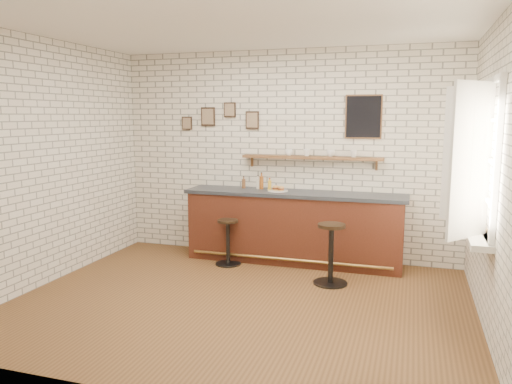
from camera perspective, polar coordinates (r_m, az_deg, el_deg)
ground at (r=5.73m, az=-1.78°, el=-12.44°), size 5.00×5.00×0.00m
bar_counter at (r=7.09m, az=4.33°, el=-4.01°), size 3.10×0.65×1.01m
sandwich_plate at (r=7.04m, az=2.51°, el=0.15°), size 0.28×0.28×0.01m
ciabatta_sandwich at (r=7.04m, az=2.58°, el=0.44°), size 0.21×0.15×0.06m
potato_chips at (r=7.05m, az=2.42°, el=0.21°), size 0.26×0.19×0.00m
bitters_bottle_brown at (r=7.32m, az=-1.41°, el=1.00°), size 0.05×0.05×0.18m
bitters_bottle_white at (r=7.25m, az=0.22°, el=1.00°), size 0.05×0.05×0.20m
bitters_bottle_amber at (r=7.23m, az=0.63°, el=1.12°), size 0.06×0.06×0.24m
condiment_bottle_yellow at (r=7.20m, az=1.57°, el=0.85°), size 0.05×0.05×0.17m
bar_stool_left at (r=6.99m, az=-3.22°, el=-5.56°), size 0.36×0.36×0.64m
bar_stool_right at (r=6.24m, az=8.57°, el=-6.79°), size 0.42×0.42×0.76m
wall_shelf at (r=7.10m, az=6.33°, el=3.92°), size 2.00×0.18×0.18m
shelf_cup_a at (r=7.16m, az=3.78°, el=4.54°), size 0.14×0.14×0.09m
shelf_cup_b at (r=7.10m, az=5.83°, el=4.50°), size 0.15×0.15×0.10m
shelf_cup_c at (r=7.04m, az=8.54°, el=4.39°), size 0.16×0.16×0.09m
shelf_cup_d at (r=7.00m, az=11.10°, el=4.31°), size 0.13×0.13×0.09m
back_wall_decor at (r=7.18m, az=5.16°, el=8.53°), size 2.96×0.02×0.56m
window_sill at (r=5.50m, az=23.72°, el=-4.28°), size 0.20×1.35×0.06m
casement_window at (r=5.38m, az=23.75°, el=3.54°), size 0.40×1.30×1.56m
book_lower at (r=5.48m, az=23.54°, el=-3.86°), size 0.19×0.25×0.02m
book_upper at (r=5.45m, az=23.58°, el=-3.70°), size 0.19×0.25×0.02m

